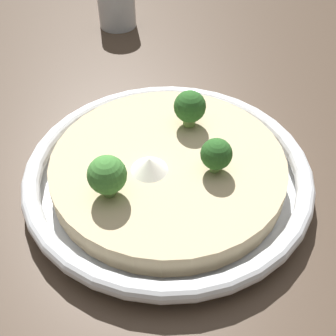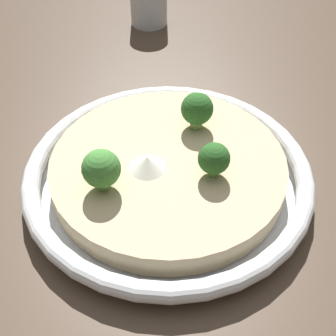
{
  "view_description": "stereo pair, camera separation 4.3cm",
  "coord_description": "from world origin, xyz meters",
  "px_view_note": "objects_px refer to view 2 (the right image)",
  "views": [
    {
      "loc": [
        -0.25,
        -0.18,
        0.32
      ],
      "look_at": [
        0.0,
        0.0,
        0.02
      ],
      "focal_mm": 45.0,
      "sensor_mm": 36.0,
      "label": 1
    },
    {
      "loc": [
        -0.22,
        -0.21,
        0.32
      ],
      "look_at": [
        0.0,
        0.0,
        0.02
      ],
      "focal_mm": 45.0,
      "sensor_mm": 36.0,
      "label": 2
    }
  ],
  "objects_px": {
    "broccoli_back_right": "(197,109)",
    "broccoli_left": "(101,169)",
    "broccoli_front_right": "(214,159)",
    "risotto_bowl": "(168,172)"
  },
  "relations": [
    {
      "from": "broccoli_back_right",
      "to": "broccoli_front_right",
      "type": "distance_m",
      "value": 0.07
    },
    {
      "from": "broccoli_back_right",
      "to": "broccoli_front_right",
      "type": "relative_size",
      "value": 1.13
    },
    {
      "from": "broccoli_back_right",
      "to": "broccoli_front_right",
      "type": "height_order",
      "value": "broccoli_back_right"
    },
    {
      "from": "broccoli_back_right",
      "to": "broccoli_left",
      "type": "distance_m",
      "value": 0.13
    },
    {
      "from": "risotto_bowl",
      "to": "broccoli_back_right",
      "type": "height_order",
      "value": "broccoli_back_right"
    },
    {
      "from": "broccoli_front_right",
      "to": "broccoli_back_right",
      "type": "bearing_deg",
      "value": 53.51
    },
    {
      "from": "broccoli_left",
      "to": "broccoli_front_right",
      "type": "bearing_deg",
      "value": -36.5
    },
    {
      "from": "broccoli_left",
      "to": "broccoli_front_right",
      "type": "distance_m",
      "value": 0.1
    },
    {
      "from": "broccoli_left",
      "to": "broccoli_front_right",
      "type": "relative_size",
      "value": 1.17
    },
    {
      "from": "risotto_bowl",
      "to": "broccoli_left",
      "type": "bearing_deg",
      "value": 167.38
    }
  ]
}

